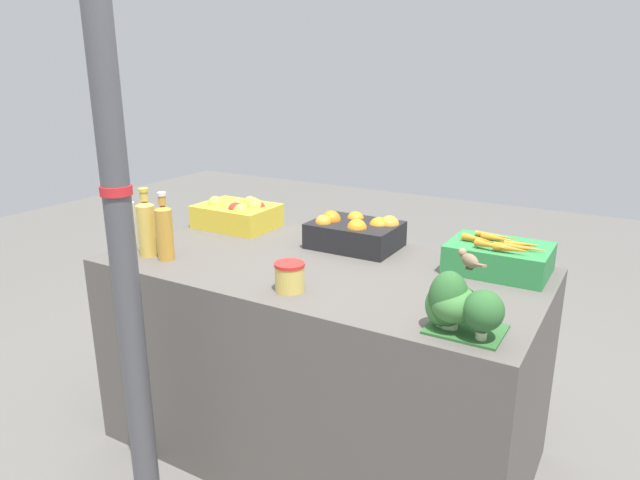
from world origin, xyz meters
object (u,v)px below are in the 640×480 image
Objects in this scene: apple_crate at (238,213)px; sparrow_bird at (469,260)px; juice_bottle_cloudy at (126,223)px; broccoli_pile at (457,305)px; juice_bottle_golden at (147,227)px; pickle_jar at (290,277)px; carrot_crate at (499,257)px; orange_crate at (356,232)px; support_pole at (120,224)px; juice_bottle_amber at (165,231)px.

apple_crate is 1.40m from sparrow_bird.
apple_crate is at bearing 72.14° from juice_bottle_cloudy.
sparrow_bird reaches higher than broccoli_pile.
pickle_jar is (0.72, -0.03, -0.07)m from juice_bottle_golden.
juice_bottle_golden is at bearing -157.73° from carrot_crate.
orange_crate is at bearing 37.86° from juice_bottle_golden.
pickle_jar is 0.98× the size of sparrow_bird.
support_pole is 7.83× the size of juice_bottle_golden.
support_pole is at bearing 63.56° from sparrow_bird.
orange_crate is at bearing 1.25° from sparrow_bird.
apple_crate is 0.56m from juice_bottle_cloudy.
pickle_jar is 0.64m from sparrow_bird.
juice_bottle_golden is at bearing 41.15° from sparrow_bird.
broccoli_pile is 0.60m from pickle_jar.
juice_bottle_cloudy reaches higher than pickle_jar.
carrot_crate is 1.33× the size of juice_bottle_amber.
orange_crate is 0.97m from juice_bottle_cloudy.
juice_bottle_golden is at bearing -142.14° from orange_crate.
juice_bottle_cloudy reaches higher than sparrow_bird.
orange_crate is 0.87m from broccoli_pile.
juice_bottle_amber is 1.24m from sparrow_bird.
apple_crate reaches higher than carrot_crate.
juice_bottle_amber is at bearing -156.09° from carrot_crate.
carrot_crate is 0.59m from broccoli_pile.
juice_bottle_amber is 2.55× the size of sparrow_bird.
apple_crate is 1.00× the size of carrot_crate.
sparrow_bird reaches higher than pickle_jar.
support_pole is at bearing -73.29° from apple_crate.
juice_bottle_cloudy is (-0.81, -0.54, 0.06)m from orange_crate.
apple_crate is at bearing -179.85° from orange_crate.
carrot_crate is (0.61, -0.00, -0.01)m from orange_crate.
orange_crate is at bearing 69.51° from support_pole.
juice_bottle_cloudy is (-1.43, -0.53, 0.06)m from carrot_crate.
sparrow_bird reaches higher than orange_crate.
broccoli_pile is (0.02, -0.59, 0.03)m from carrot_crate.
support_pole reaches higher than sparrow_bird.
juice_bottle_golden is at bearing -95.51° from apple_crate.
juice_bottle_golden is 1.34m from sparrow_bird.
pickle_jar is at bearing 44.84° from support_pole.
support_pole is 7.99× the size of juice_bottle_amber.
sparrow_bird is (0.03, -0.54, 0.15)m from carrot_crate.
pickle_jar is (0.03, -0.57, -0.01)m from orange_crate.
support_pole reaches higher than juice_bottle_amber.
pickle_jar is (-0.60, 0.03, -0.04)m from broccoli_pile.
juice_bottle_golden is (-1.30, -0.53, 0.06)m from carrot_crate.
carrot_crate is (1.25, -0.00, -0.01)m from apple_crate.
support_pole is at bearing -135.65° from carrot_crate.
carrot_crate is 1.41m from juice_bottle_golden.
juice_bottle_cloudy reaches higher than carrot_crate.
apple_crate is 3.38× the size of sparrow_bird.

